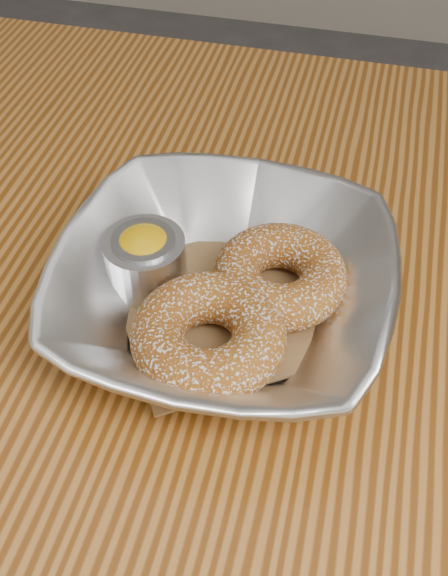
% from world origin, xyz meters
% --- Properties ---
extents(table, '(1.20, 0.80, 0.75)m').
position_xyz_m(table, '(0.00, 0.00, 0.65)').
color(table, brown).
rests_on(table, ground_plane).
extents(serving_bowl, '(0.24, 0.24, 0.06)m').
position_xyz_m(serving_bowl, '(0.09, 0.00, 0.78)').
color(serving_bowl, silver).
rests_on(serving_bowl, table).
extents(parchment, '(0.20, 0.20, 0.00)m').
position_xyz_m(parchment, '(0.09, 0.00, 0.76)').
color(parchment, olive).
rests_on(parchment, table).
extents(donut_back, '(0.12, 0.12, 0.03)m').
position_xyz_m(donut_back, '(0.12, 0.03, 0.78)').
color(donut_back, '#924D15').
rests_on(donut_back, parchment).
extents(donut_front, '(0.14, 0.14, 0.04)m').
position_xyz_m(donut_front, '(0.09, -0.04, 0.78)').
color(donut_front, '#924D15').
rests_on(donut_front, parchment).
extents(ramekin, '(0.06, 0.06, 0.05)m').
position_xyz_m(ramekin, '(0.03, 0.01, 0.78)').
color(ramekin, silver).
rests_on(ramekin, table).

